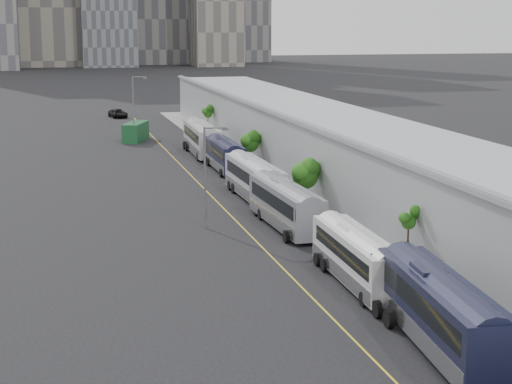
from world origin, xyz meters
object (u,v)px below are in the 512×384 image
object	(u,v)px
bus_3	(286,209)
street_lamp_far	(135,105)
street_lamp_near	(207,170)
shipping_container	(136,132)
bus_2	(357,262)
bus_5	(224,157)
bus_6	(202,141)
suv	(118,113)
bus_4	(254,183)
bus_1	(440,318)

from	to	relation	value
bus_3	street_lamp_far	size ratio (longest dim) A/B	1.41
street_lamp_near	shipping_container	xyz separation A→B (m)	(-0.11, 53.41, -3.53)
bus_2	bus_5	bearing A→B (deg)	90.74
bus_2	street_lamp_near	bearing A→B (deg)	111.96
bus_5	street_lamp_far	distance (m)	26.17
bus_3	bus_6	distance (m)	40.24
street_lamp_far	shipping_container	xyz separation A→B (m)	(0.21, 1.67, -3.98)
street_lamp_far	suv	distance (m)	32.97
bus_4	bus_5	bearing A→B (deg)	87.00
suv	bus_2	bearing A→B (deg)	-96.27
bus_6	bus_4	bearing A→B (deg)	-89.03
bus_3	bus_6	xyz separation A→B (m)	(0.50, 40.24, 0.12)
bus_4	shipping_container	xyz separation A→B (m)	(-6.57, 43.13, -0.30)
bus_5	shipping_container	distance (m)	27.44
bus_1	street_lamp_far	world-z (taller)	street_lamp_far
bus_2	bus_5	distance (m)	44.15
bus_6	street_lamp_near	bearing A→B (deg)	-98.37
shipping_container	suv	size ratio (longest dim) A/B	1.22
street_lamp_far	bus_1	bearing A→B (deg)	-85.06
street_lamp_near	shipping_container	distance (m)	53.53
street_lamp_far	bus_2	bearing A→B (deg)	-84.40
bus_6	suv	distance (m)	46.13
suv	street_lamp_near	bearing A→B (deg)	-99.91
bus_3	bus_4	bearing A→B (deg)	86.70
bus_3	bus_6	world-z (taller)	bus_6
bus_6	shipping_container	world-z (taller)	bus_6
bus_4	shipping_container	size ratio (longest dim) A/B	2.00
bus_3	bus_6	bearing A→B (deg)	87.36
bus_1	bus_3	size ratio (longest dim) A/B	1.06
bus_3	bus_5	bearing A→B (deg)	86.38
street_lamp_near	suv	bearing A→B (deg)	89.91
street_lamp_near	street_lamp_far	xyz separation A→B (m)	(-0.33, 51.74, 0.45)
bus_1	bus_5	size ratio (longest dim) A/B	1.13
shipping_container	street_lamp_far	bearing A→B (deg)	-75.68
street_lamp_far	bus_4	bearing A→B (deg)	-80.71
bus_5	suv	bearing A→B (deg)	96.95
bus_6	street_lamp_near	xyz separation A→B (m)	(-6.67, -38.74, 3.14)
bus_4	suv	distance (m)	74.39
bus_2	bus_3	xyz separation A→B (m)	(-0.26, 15.75, 0.10)
bus_1	bus_6	size ratio (longest dim) A/B	0.99
bus_3	street_lamp_near	bearing A→B (deg)	164.44
bus_6	street_lamp_far	world-z (taller)	street_lamp_far
street_lamp_far	street_lamp_near	bearing A→B (deg)	-89.64
bus_2	suv	bearing A→B (deg)	95.04
bus_2	street_lamp_far	size ratio (longest dim) A/B	1.31
bus_2	street_lamp_far	xyz separation A→B (m)	(-6.76, 68.98, 3.81)
bus_1	bus_3	world-z (taller)	bus_1
bus_2	suv	distance (m)	101.83
bus_5	street_lamp_far	size ratio (longest dim) A/B	1.32
bus_2	bus_5	world-z (taller)	bus_5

